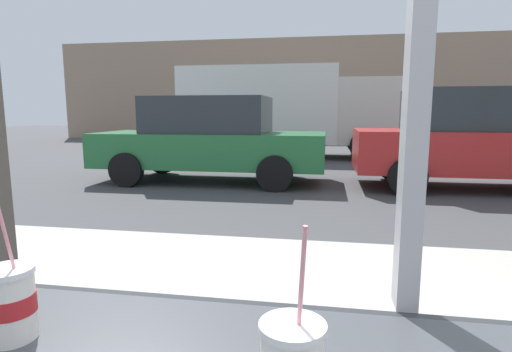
% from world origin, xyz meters
% --- Properties ---
extents(ground_plane, '(60.00, 60.00, 0.00)m').
position_xyz_m(ground_plane, '(0.00, 8.00, 0.00)').
color(ground_plane, '#424244').
extents(sidewalk_strip, '(16.00, 2.80, 0.15)m').
position_xyz_m(sidewalk_strip, '(0.00, 1.60, 0.07)').
color(sidewalk_strip, '#B2ADA3').
rests_on(sidewalk_strip, ground).
extents(building_facade_far, '(28.00, 1.20, 4.90)m').
position_xyz_m(building_facade_far, '(0.00, 20.03, 2.45)').
color(building_facade_far, gray).
rests_on(building_facade_far, ground).
extents(soda_cup_right, '(0.10, 0.10, 0.31)m').
position_xyz_m(soda_cup_right, '(-0.83, -0.21, 1.00)').
color(soda_cup_right, silver).
rests_on(soda_cup_right, window_counter).
extents(loose_straw, '(0.14, 0.14, 0.01)m').
position_xyz_m(loose_straw, '(-0.92, -0.05, 0.93)').
color(loose_straw, white).
rests_on(loose_straw, window_counter).
extents(parked_car_green, '(4.51, 1.92, 1.68)m').
position_xyz_m(parked_car_green, '(-2.49, 7.06, 0.85)').
color(parked_car_green, '#236B38').
rests_on(parked_car_green, ground).
extents(parked_car_red, '(4.26, 1.92, 1.80)m').
position_xyz_m(parked_car_red, '(2.42, 7.06, 0.90)').
color(parked_car_red, red).
rests_on(parked_car_red, ground).
extents(box_truck, '(6.48, 2.44, 2.72)m').
position_xyz_m(box_truck, '(-1.51, 12.01, 1.52)').
color(box_truck, silver).
rests_on(box_truck, ground).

